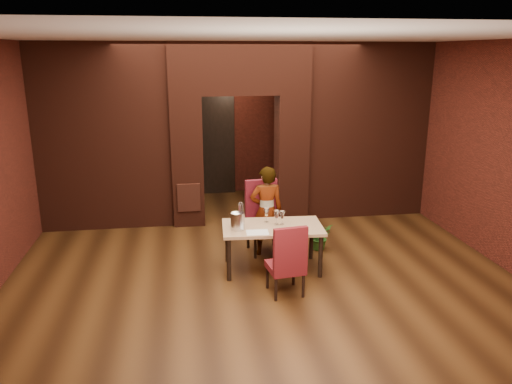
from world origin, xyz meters
TOP-DOWN VIEW (x-y plane):
  - floor at (0.00, 0.00)m, footprint 8.00×8.00m
  - ceiling at (0.00, 0.00)m, footprint 7.00×8.00m
  - wall_back at (0.00, 4.00)m, footprint 7.00×0.04m
  - wall_front at (0.00, -4.00)m, footprint 7.00×0.04m
  - wall_right at (3.50, 0.00)m, footprint 0.04×8.00m
  - pillar_left at (-0.95, 2.00)m, footprint 0.55×0.55m
  - pillar_right at (0.95, 2.00)m, footprint 0.55×0.55m
  - lintel at (0.00, 2.00)m, footprint 2.45×0.55m
  - wing_wall_left at (-2.36, 2.00)m, footprint 2.28×0.35m
  - wing_wall_right at (2.36, 2.00)m, footprint 2.28×0.35m
  - vent_panel at (-0.95, 1.71)m, footprint 0.40×0.03m
  - rear_door at (-0.40, 3.94)m, footprint 0.90×0.08m
  - rear_door_frame at (-0.40, 3.90)m, footprint 1.02×0.04m
  - dining_table at (0.18, -0.28)m, footprint 1.45×0.88m
  - chair_far at (0.18, 0.38)m, footprint 0.56×0.56m
  - chair_near at (0.21, -1.03)m, footprint 0.49×0.49m
  - person_seated at (0.20, 0.31)m, footprint 0.51×0.34m
  - wine_glass_a at (0.12, -0.11)m, footprint 0.09×0.09m
  - wine_glass_b at (0.25, -0.23)m, footprint 0.09×0.09m
  - wine_glass_c at (0.33, -0.24)m, footprint 0.08×0.08m
  - tasting_sheet at (-0.07, -0.51)m, footprint 0.31×0.24m
  - wine_bucket at (-0.32, -0.35)m, footprint 0.20×0.20m
  - water_bottle at (-0.25, -0.17)m, footprint 0.08×0.08m
  - potted_plant at (1.06, 0.36)m, footprint 0.49×0.47m

SIDE VIEW (x-z plane):
  - floor at x=0.00m, z-range 0.00..0.00m
  - potted_plant at x=1.06m, z-range 0.00..0.42m
  - dining_table at x=0.18m, z-range 0.00..0.66m
  - chair_near at x=0.21m, z-range 0.00..0.96m
  - vent_panel at x=-0.95m, z-range 0.30..0.80m
  - chair_far at x=0.18m, z-range 0.00..1.12m
  - tasting_sheet at x=-0.07m, z-range 0.66..0.66m
  - person_seated at x=0.20m, z-range 0.00..1.39m
  - wine_glass_c at x=0.33m, z-range 0.66..0.86m
  - wine_glass_b at x=0.25m, z-range 0.66..0.87m
  - wine_glass_a at x=0.12m, z-range 0.66..0.87m
  - wine_bucket at x=-0.32m, z-range 0.66..0.90m
  - water_bottle at x=-0.25m, z-range 0.66..1.00m
  - rear_door at x=-0.40m, z-range 0.00..2.10m
  - rear_door_frame at x=-0.40m, z-range -0.06..2.16m
  - pillar_left at x=-0.95m, z-range 0.00..2.30m
  - pillar_right at x=0.95m, z-range 0.00..2.30m
  - wall_back at x=0.00m, z-range 0.00..3.20m
  - wall_front at x=0.00m, z-range 0.00..3.20m
  - wall_right at x=3.50m, z-range 0.00..3.20m
  - wing_wall_left at x=-2.36m, z-range 0.00..3.20m
  - wing_wall_right at x=2.36m, z-range 0.00..3.20m
  - lintel at x=0.00m, z-range 2.30..3.20m
  - ceiling at x=0.00m, z-range 3.18..3.22m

